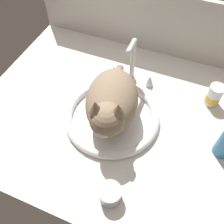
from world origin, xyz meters
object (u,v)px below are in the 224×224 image
at_px(faucet, 132,67).
at_px(metal_jar, 110,194).
at_px(cat, 111,104).
at_px(sink_basin, 112,116).
at_px(pill_bottle, 214,96).

height_order(faucet, metal_jar, faucet).
xyz_separation_m(cat, metal_jar, (0.10, -0.26, -0.09)).
bearing_deg(sink_basin, cat, -76.11).
bearing_deg(metal_jar, cat, 111.62).
height_order(sink_basin, pill_bottle, pill_bottle).
bearing_deg(faucet, pill_bottle, 1.43).
relative_size(cat, metal_jar, 5.66).
bearing_deg(pill_bottle, cat, -143.99).
height_order(faucet, pill_bottle, faucet).
distance_m(faucet, pill_bottle, 0.34).
xyz_separation_m(cat, pill_bottle, (0.34, 0.24, -0.07)).
bearing_deg(faucet, cat, -88.72).
distance_m(cat, metal_jar, 0.29).
xyz_separation_m(faucet, metal_jar, (0.11, -0.50, -0.05)).
bearing_deg(cat, faucet, 91.28).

